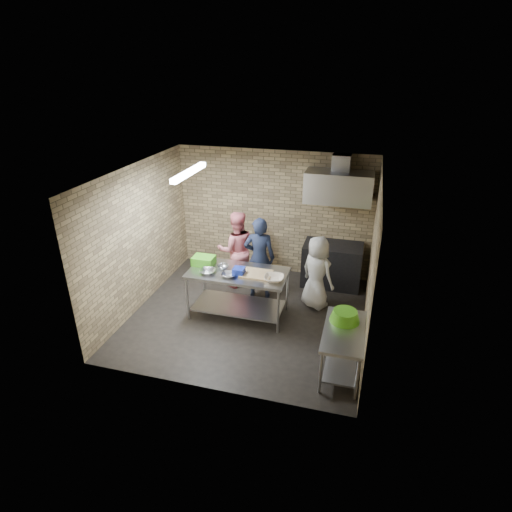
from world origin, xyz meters
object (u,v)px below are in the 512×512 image
at_px(green_basin, 345,316).
at_px(bottle_green, 362,191).
at_px(prep_table, 238,293).
at_px(side_counter, 342,351).
at_px(blue_tub, 239,271).
at_px(woman_pink, 237,250).
at_px(woman_white, 317,273).
at_px(green_crate, 204,261).
at_px(man_navy, 259,258).
at_px(stove, 332,265).

bearing_deg(green_basin, bottle_green, 89.58).
height_order(prep_table, green_basin, green_basin).
height_order(side_counter, blue_tub, blue_tub).
distance_m(blue_tub, bottle_green, 2.97).
distance_m(green_basin, woman_pink, 3.03).
xyz_separation_m(side_counter, blue_tub, (-1.94, 1.01, 0.58)).
bearing_deg(woman_pink, woman_white, 142.44).
distance_m(woman_pink, woman_white, 1.76).
distance_m(green_crate, bottle_green, 3.38).
distance_m(prep_table, blue_tub, 0.52).
height_order(side_counter, green_basin, green_basin).
xyz_separation_m(prep_table, green_basin, (1.97, -0.86, 0.39)).
bearing_deg(man_navy, bottle_green, -156.42).
xyz_separation_m(green_basin, woman_white, (-0.63, 1.53, -0.12)).
relative_size(prep_table, woman_white, 1.24).
bearing_deg(bottle_green, blue_tub, -134.34).
relative_size(green_basin, man_navy, 0.28).
bearing_deg(bottle_green, green_crate, -146.75).
bearing_deg(man_navy, green_basin, 129.20).
bearing_deg(woman_white, green_basin, 146.12).
bearing_deg(woman_pink, stove, 172.22).
bearing_deg(stove, green_crate, -145.78).
distance_m(green_crate, woman_white, 2.13).
bearing_deg(prep_table, green_crate, 170.27).
xyz_separation_m(green_crate, blue_tub, (0.75, -0.22, -0.01)).
height_order(green_basin, man_navy, man_navy).
distance_m(side_counter, blue_tub, 2.26).
height_order(blue_tub, man_navy, man_navy).
bearing_deg(green_crate, woman_white, 15.16).
xyz_separation_m(side_counter, woman_pink, (-2.36, 2.19, 0.44)).
bearing_deg(stove, blue_tub, -130.48).
xyz_separation_m(stove, blue_tub, (-1.49, -1.74, 0.50)).
distance_m(man_navy, woman_white, 1.16).
bearing_deg(woman_white, side_counter, 143.82).
bearing_deg(woman_pink, bottle_green, 174.57).
xyz_separation_m(prep_table, stove, (1.54, 1.64, 0.01)).
relative_size(side_counter, stove, 1.00).
distance_m(side_counter, woman_white, 1.93).
relative_size(green_crate, green_basin, 0.86).
bearing_deg(blue_tub, green_crate, 163.65).
xyz_separation_m(prep_table, blue_tub, (0.05, -0.10, 0.51)).
distance_m(stove, green_basin, 2.57).
xyz_separation_m(side_counter, bottle_green, (0.00, 2.99, 1.64)).
height_order(side_counter, bottle_green, bottle_green).
distance_m(blue_tub, man_navy, 0.89).
distance_m(side_counter, man_navy, 2.64).
bearing_deg(green_basin, prep_table, 156.40).
relative_size(woman_pink, woman_white, 1.13).
xyz_separation_m(side_counter, man_navy, (-1.79, 1.88, 0.46)).
bearing_deg(prep_table, bottle_green, 43.44).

